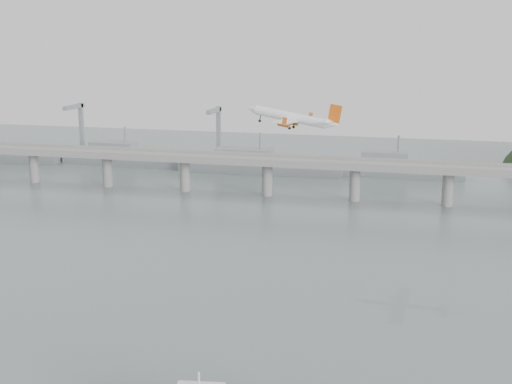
# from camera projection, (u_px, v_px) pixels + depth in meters

# --- Properties ---
(ground) EXTENTS (900.00, 900.00, 0.00)m
(ground) POSITION_uv_depth(u_px,v_px,m) (209.00, 354.00, 197.78)
(ground) COLOR slate
(ground) RESTS_ON ground
(bridge) EXTENTS (800.00, 22.00, 23.90)m
(bridge) POSITION_uv_depth(u_px,v_px,m) (317.00, 168.00, 383.11)
(bridge) COLOR gray
(bridge) RESTS_ON ground
(distant_fleet) EXTENTS (453.00, 60.90, 40.00)m
(distant_fleet) POSITION_uv_depth(u_px,v_px,m) (116.00, 157.00, 483.99)
(distant_fleet) COLOR slate
(distant_fleet) RESTS_ON ground
(airliner) EXTENTS (37.36, 33.99, 10.10)m
(airliner) POSITION_uv_depth(u_px,v_px,m) (293.00, 118.00, 254.46)
(airliner) COLOR white
(airliner) RESTS_ON ground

